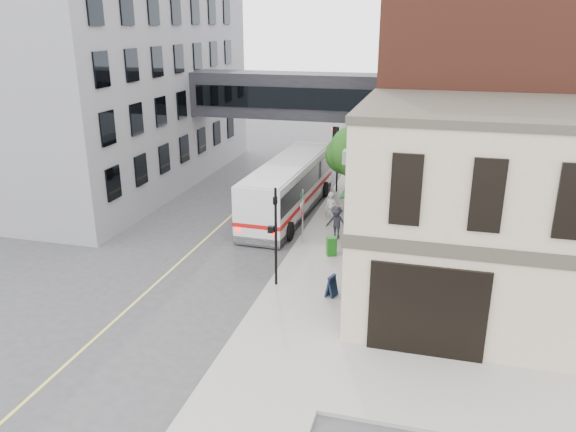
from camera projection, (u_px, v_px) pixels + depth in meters
The scene contains 17 objects.
ground at pixel (254, 307), 23.51m from camera, with size 120.00×120.00×0.00m, color #38383A.
sidewalk_main at pixel (353, 208), 35.76m from camera, with size 4.00×60.00×0.15m, color gray.
corner_building at pixel (487, 215), 21.75m from camera, with size 10.19×8.12×8.45m.
brick_building at pixel (497, 100), 32.45m from camera, with size 13.76×18.00×14.00m.
opposite_building at pixel (96, 85), 39.97m from camera, with size 14.00×24.00×14.00m, color gray.
skyway_bridge at pixel (293, 95), 38.53m from camera, with size 14.00×3.18×3.00m.
traffic_signal_near at pixel (275, 225), 24.26m from camera, with size 0.44×0.22×4.60m.
traffic_signal_far at pixel (336, 146), 37.86m from camera, with size 0.53×0.28×4.50m.
street_sign_pole at pixel (303, 212), 29.16m from camera, with size 0.08×0.75×3.00m.
street_tree at pixel (356, 151), 33.74m from camera, with size 3.80×3.20×5.60m.
lane_marking at pixel (227, 219), 33.85m from camera, with size 0.12×40.00×0.01m, color #D8CC4C.
bus at pixel (289, 185), 34.38m from camera, with size 3.23×12.16×3.25m.
pedestrian_a at pixel (331, 209), 32.23m from camera, with size 0.71×0.46×1.94m, color beige.
pedestrian_b at pixel (351, 204), 33.32m from camera, with size 0.85×0.66×1.74m, color tan.
pedestrian_c at pixel (336, 223), 30.16m from camera, with size 1.18×0.68×1.83m, color #212229.
newspaper_box at pixel (332, 246), 28.16m from camera, with size 0.48×0.43×0.96m, color #186016.
sandwich_board at pixel (332, 286), 23.94m from camera, with size 0.34×0.53×0.96m, color black.
Camera 1 is at (6.82, -19.87, 11.31)m, focal length 35.00 mm.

